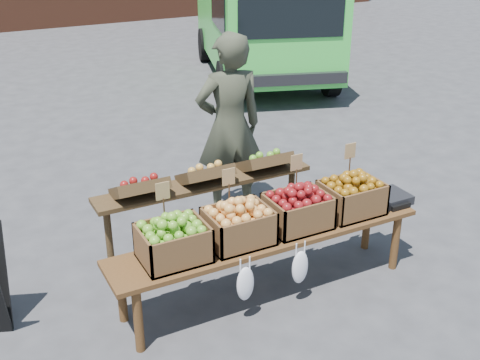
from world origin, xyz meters
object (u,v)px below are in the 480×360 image
crate_green_apples (351,198)px  weighing_scale (389,198)px  back_table (206,209)px  display_bench (268,264)px  crate_golden_apples (173,243)px  vendor (229,127)px  crate_russet_pears (239,226)px  crate_red_apples (298,211)px  delivery_van (262,21)px

crate_green_apples → weighing_scale: bearing=0.0°
back_table → display_bench: bearing=-72.5°
display_bench → crate_golden_apples: (-0.82, 0.00, 0.42)m
vendor → display_bench: (-0.39, -1.48, -0.68)m
crate_russet_pears → weighing_scale: (1.52, 0.00, -0.10)m
vendor → weighing_scale: size_ratio=5.66×
crate_red_apples → back_table: bearing=124.9°
display_bench → crate_red_apples: crate_red_apples is taller
crate_green_apples → crate_red_apples: bearing=180.0°
crate_green_apples → weighing_scale: 0.44m
back_table → crate_russet_pears: size_ratio=4.20×
display_bench → weighing_scale: size_ratio=7.94×
delivery_van → display_bench: size_ratio=1.72×
crate_russet_pears → weighing_scale: size_ratio=1.47×
vendor → display_bench: 1.67m
weighing_scale → display_bench: bearing=180.0°
vendor → crate_golden_apples: vendor is taller
crate_red_apples → vendor: bearing=85.6°
delivery_van → crate_golden_apples: (-4.28, -6.21, -0.33)m
vendor → crate_russet_pears: bearing=72.1°
crate_russet_pears → crate_red_apples: (0.55, 0.00, 0.00)m
vendor → crate_red_apples: vendor is taller
display_bench → crate_golden_apples: bearing=180.0°
crate_russet_pears → crate_red_apples: 0.55m
delivery_van → weighing_scale: (-2.21, -6.21, -0.43)m
weighing_scale → delivery_van: bearing=70.4°
vendor → display_bench: size_ratio=0.71×
crate_russet_pears → crate_red_apples: size_ratio=1.00×
crate_red_apples → weighing_scale: crate_red_apples is taller
back_table → crate_russet_pears: bearing=-93.8°
crate_russet_pears → crate_green_apples: 1.10m
display_bench → weighing_scale: bearing=0.0°
delivery_van → crate_red_apples: size_ratio=9.30×
vendor → crate_golden_apples: size_ratio=3.85×
crate_russet_pears → weighing_scale: 1.53m
crate_green_apples → display_bench: bearing=180.0°
vendor → back_table: 1.07m
back_table → display_bench: (0.23, -0.72, -0.24)m
delivery_van → vendor: bearing=-104.9°
vendor → crate_red_apples: bearing=91.9°
vendor → crate_green_apples: size_ratio=3.85×
display_bench → weighing_scale: 1.29m
crate_red_apples → weighing_scale: bearing=0.0°
crate_russet_pears → delivery_van: bearing=59.0°
delivery_van → crate_golden_apples: bearing=-106.6°
vendor → crate_green_apples: bearing=112.8°
crate_russet_pears → weighing_scale: crate_russet_pears is taller
delivery_van → back_table: size_ratio=2.21×
back_table → crate_red_apples: (0.50, -0.72, 0.19)m
crate_golden_apples → back_table: bearing=50.3°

